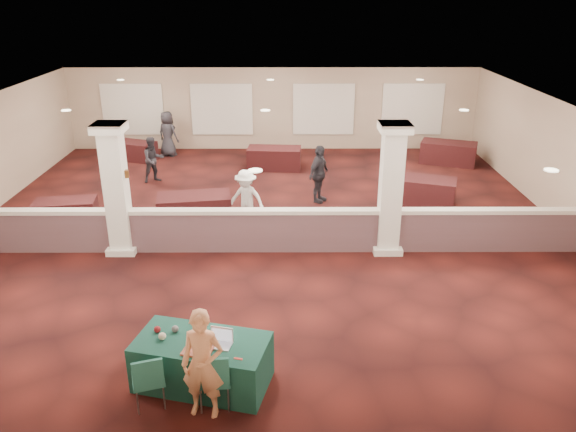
{
  "coord_description": "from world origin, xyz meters",
  "views": [
    {
      "loc": [
        0.52,
        -14.04,
        6.04
      ],
      "look_at": [
        0.56,
        -2.0,
        1.13
      ],
      "focal_mm": 35.0,
      "sensor_mm": 36.0,
      "label": 1
    }
  ],
  "objects_px": {
    "far_table_front_left": "(66,212)",
    "far_table_back_left": "(133,150)",
    "attendee_c": "(319,174)",
    "conf_chair_side": "(148,377)",
    "far_table_back_center": "(274,158)",
    "attendee_a": "(153,160)",
    "attendee_b": "(246,199)",
    "far_table_front_center": "(194,209)",
    "far_table_front_right": "(421,191)",
    "near_table": "(203,362)",
    "conf_chair_main": "(214,376)",
    "attendee_d": "(168,134)",
    "woman": "(203,364)",
    "far_table_back_right": "(448,153)"
  },
  "relations": [
    {
      "from": "near_table",
      "to": "conf_chair_main",
      "type": "distance_m",
      "value": 0.68
    },
    {
      "from": "attendee_a",
      "to": "attendee_b",
      "type": "bearing_deg",
      "value": -81.54
    },
    {
      "from": "far_table_front_center",
      "to": "far_table_back_center",
      "type": "relative_size",
      "value": 1.05
    },
    {
      "from": "conf_chair_main",
      "to": "far_table_front_center",
      "type": "xyz_separation_m",
      "value": [
        -1.42,
        7.4,
        -0.19
      ]
    },
    {
      "from": "far_table_front_left",
      "to": "attendee_a",
      "type": "relative_size",
      "value": 1.07
    },
    {
      "from": "far_table_front_left",
      "to": "conf_chair_main",
      "type": "bearing_deg",
      "value": -56.14
    },
    {
      "from": "conf_chair_side",
      "to": "far_table_front_right",
      "type": "relative_size",
      "value": 0.49
    },
    {
      "from": "attendee_d",
      "to": "far_table_front_left",
      "type": "bearing_deg",
      "value": 105.2
    },
    {
      "from": "far_table_front_right",
      "to": "far_table_back_center",
      "type": "distance_m",
      "value": 5.71
    },
    {
      "from": "far_table_back_center",
      "to": "attendee_b",
      "type": "height_order",
      "value": "attendee_b"
    },
    {
      "from": "far_table_back_left",
      "to": "attendee_a",
      "type": "height_order",
      "value": "attendee_a"
    },
    {
      "from": "attendee_d",
      "to": "conf_chair_main",
      "type": "bearing_deg",
      "value": 131.8
    },
    {
      "from": "far_table_back_left",
      "to": "attendee_b",
      "type": "bearing_deg",
      "value": -54.07
    },
    {
      "from": "far_table_front_right",
      "to": "far_table_back_right",
      "type": "xyz_separation_m",
      "value": [
        1.93,
        4.18,
        -0.0
      ]
    },
    {
      "from": "far_table_front_right",
      "to": "far_table_front_center",
      "type": "bearing_deg",
      "value": -167.44
    },
    {
      "from": "near_table",
      "to": "attendee_c",
      "type": "relative_size",
      "value": 1.22
    },
    {
      "from": "conf_chair_side",
      "to": "far_table_back_left",
      "type": "bearing_deg",
      "value": 87.25
    },
    {
      "from": "conf_chair_side",
      "to": "far_table_front_center",
      "type": "xyz_separation_m",
      "value": [
        -0.42,
        7.39,
        -0.16
      ]
    },
    {
      "from": "near_table",
      "to": "attendee_a",
      "type": "relative_size",
      "value": 1.39
    },
    {
      "from": "far_table_front_center",
      "to": "far_table_front_right",
      "type": "xyz_separation_m",
      "value": [
        6.57,
        1.46,
        -0.0
      ]
    },
    {
      "from": "far_table_back_right",
      "to": "attendee_d",
      "type": "bearing_deg",
      "value": 174.23
    },
    {
      "from": "near_table",
      "to": "far_table_back_center",
      "type": "xyz_separation_m",
      "value": [
        0.94,
        11.81,
        -0.03
      ]
    },
    {
      "from": "far_table_back_left",
      "to": "attendee_d",
      "type": "distance_m",
      "value": 1.45
    },
    {
      "from": "far_table_front_left",
      "to": "attendee_c",
      "type": "height_order",
      "value": "attendee_c"
    },
    {
      "from": "conf_chair_main",
      "to": "far_table_front_center",
      "type": "bearing_deg",
      "value": 96.76
    },
    {
      "from": "conf_chair_side",
      "to": "near_table",
      "type": "bearing_deg",
      "value": 20.63
    },
    {
      "from": "conf_chair_main",
      "to": "far_table_back_center",
      "type": "distance_m",
      "value": 12.43
    },
    {
      "from": "woman",
      "to": "attendee_c",
      "type": "bearing_deg",
      "value": 85.0
    },
    {
      "from": "conf_chair_main",
      "to": "far_table_back_center",
      "type": "xyz_separation_m",
      "value": [
        0.68,
        12.41,
        -0.21
      ]
    },
    {
      "from": "woman",
      "to": "far_table_back_left",
      "type": "relative_size",
      "value": 1.05
    },
    {
      "from": "woman",
      "to": "far_table_back_left",
      "type": "bearing_deg",
      "value": 116.96
    },
    {
      "from": "far_table_front_center",
      "to": "far_table_back_left",
      "type": "distance_m",
      "value": 7.0
    },
    {
      "from": "far_table_front_center",
      "to": "far_table_front_right",
      "type": "relative_size",
      "value": 1.01
    },
    {
      "from": "far_table_front_left",
      "to": "far_table_front_right",
      "type": "distance_m",
      "value": 10.21
    },
    {
      "from": "far_table_front_right",
      "to": "attendee_a",
      "type": "height_order",
      "value": "attendee_a"
    },
    {
      "from": "attendee_a",
      "to": "attendee_c",
      "type": "distance_m",
      "value": 5.7
    },
    {
      "from": "near_table",
      "to": "attendee_a",
      "type": "distance_m",
      "value": 10.79
    },
    {
      "from": "conf_chair_main",
      "to": "attendee_b",
      "type": "height_order",
      "value": "attendee_b"
    },
    {
      "from": "far_table_front_center",
      "to": "far_table_back_right",
      "type": "height_order",
      "value": "far_table_front_center"
    },
    {
      "from": "far_table_back_center",
      "to": "attendee_a",
      "type": "relative_size",
      "value": 1.23
    },
    {
      "from": "woman",
      "to": "attendee_b",
      "type": "distance_m",
      "value": 7.2
    },
    {
      "from": "attendee_c",
      "to": "conf_chair_side",
      "type": "bearing_deg",
      "value": -166.72
    },
    {
      "from": "conf_chair_side",
      "to": "attendee_a",
      "type": "height_order",
      "value": "attendee_a"
    },
    {
      "from": "conf_chair_side",
      "to": "far_table_front_center",
      "type": "relative_size",
      "value": 0.48
    },
    {
      "from": "far_table_front_left",
      "to": "far_table_back_left",
      "type": "bearing_deg",
      "value": 87.37
    },
    {
      "from": "far_table_back_left",
      "to": "conf_chair_side",
      "type": "bearing_deg",
      "value": -74.85
    },
    {
      "from": "far_table_back_center",
      "to": "attendee_d",
      "type": "bearing_deg",
      "value": 157.61
    },
    {
      "from": "far_table_front_right",
      "to": "attendee_c",
      "type": "bearing_deg",
      "value": 176.63
    },
    {
      "from": "conf_chair_main",
      "to": "attendee_d",
      "type": "xyz_separation_m",
      "value": [
        -3.42,
        14.1,
        0.26
      ]
    },
    {
      "from": "conf_chair_side",
      "to": "far_table_back_center",
      "type": "distance_m",
      "value": 12.51
    }
  ]
}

